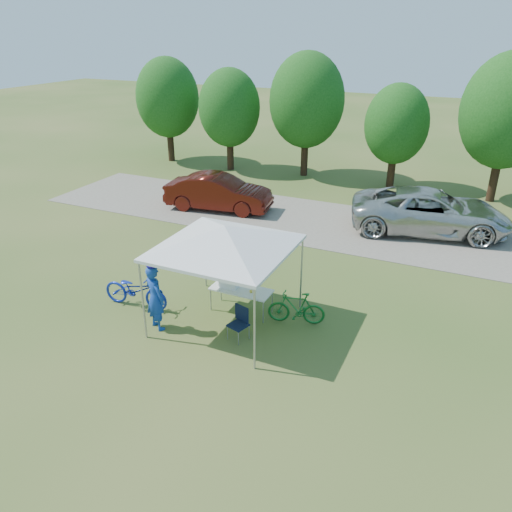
# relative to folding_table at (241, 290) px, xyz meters

# --- Properties ---
(ground) EXTENTS (100.00, 100.00, 0.00)m
(ground) POSITION_rel_folding_table_xyz_m (-0.10, -0.64, -0.64)
(ground) COLOR #2D5119
(ground) RESTS_ON ground
(gravel_strip) EXTENTS (24.00, 5.00, 0.02)m
(gravel_strip) POSITION_rel_folding_table_xyz_m (-0.10, 7.36, -0.63)
(gravel_strip) COLOR gray
(gravel_strip) RESTS_ON ground
(canopy) EXTENTS (4.53, 4.53, 3.00)m
(canopy) POSITION_rel_folding_table_xyz_m (-0.10, -0.64, 2.01)
(canopy) COLOR #A5A5AA
(canopy) RESTS_ON ground
(treeline) EXTENTS (24.89, 4.28, 6.30)m
(treeline) POSITION_rel_folding_table_xyz_m (-0.40, 13.40, 2.89)
(treeline) COLOR #382314
(treeline) RESTS_ON ground
(folding_table) EXTENTS (1.67, 0.69, 0.68)m
(folding_table) POSITION_rel_folding_table_xyz_m (0.00, 0.00, 0.00)
(folding_table) COLOR white
(folding_table) RESTS_ON ground
(folding_chair) EXTENTS (0.54, 0.56, 0.84)m
(folding_chair) POSITION_rel_folding_table_xyz_m (0.52, -1.14, -0.15)
(folding_chair) COLOR black
(folding_chair) RESTS_ON ground
(cooler) EXTENTS (0.52, 0.36, 0.38)m
(cooler) POSITION_rel_folding_table_xyz_m (-0.35, -0.00, 0.23)
(cooler) COLOR white
(cooler) RESTS_ON folding_table
(ice_cream_cup) EXTENTS (0.08, 0.08, 0.06)m
(ice_cream_cup) POSITION_rel_folding_table_xyz_m (0.32, -0.05, 0.07)
(ice_cream_cup) COLOR gold
(ice_cream_cup) RESTS_ON folding_table
(cyclist) EXTENTS (0.76, 0.65, 1.77)m
(cyclist) POSITION_rel_folding_table_xyz_m (-1.61, -1.64, 0.25)
(cyclist) COLOR #13399B
(cyclist) RESTS_ON ground
(bike_blue) EXTENTS (1.99, 0.83, 1.02)m
(bike_blue) POSITION_rel_folding_table_xyz_m (-2.76, -0.99, -0.13)
(bike_blue) COLOR #11269A
(bike_blue) RESTS_ON ground
(bike_green) EXTENTS (1.56, 0.81, 0.90)m
(bike_green) POSITION_rel_folding_table_xyz_m (1.57, 0.08, -0.19)
(bike_green) COLOR #176A28
(bike_green) RESTS_ON ground
(minivan) EXTENTS (6.19, 3.77, 1.60)m
(minivan) POSITION_rel_folding_table_xyz_m (3.85, 8.15, 0.18)
(minivan) COLOR #B9BAB5
(minivan) RESTS_ON gravel_strip
(sedan) EXTENTS (4.64, 2.20, 1.47)m
(sedan) POSITION_rel_folding_table_xyz_m (-4.55, 7.06, 0.11)
(sedan) COLOR #48120C
(sedan) RESTS_ON gravel_strip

